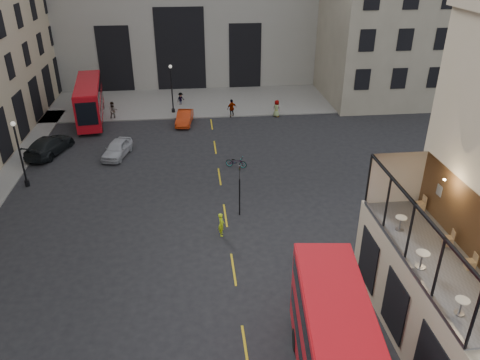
{
  "coord_description": "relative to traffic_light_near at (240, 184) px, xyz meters",
  "views": [
    {
      "loc": [
        -3.96,
        -15.73,
        17.2
      ],
      "look_at": [
        -1.03,
        11.49,
        3.0
      ],
      "focal_mm": 35.0,
      "sensor_mm": 36.0,
      "label": 1
    }
  ],
  "objects": [
    {
      "name": "cafe_floor",
      "position": [
        7.5,
        -12.0,
        2.12
      ],
      "size": [
        3.0,
        10.0,
        0.1
      ],
      "primitive_type": "cube",
      "color": "slate",
      "rests_on": "host_frontage"
    },
    {
      "name": "car_b",
      "position": [
        -3.77,
        18.47,
        -1.75
      ],
      "size": [
        1.95,
        4.26,
        1.36
      ],
      "primitive_type": "imported",
      "rotation": [
        0.0,
        0.0,
        -0.13
      ],
      "color": "#B12B0A",
      "rests_on": "ground"
    },
    {
      "name": "traffic_light_near",
      "position": [
        0.0,
        0.0,
        0.0
      ],
      "size": [
        0.16,
        0.2,
        3.8
      ],
      "color": "black",
      "rests_on": "ground"
    },
    {
      "name": "cafe_table_far",
      "position": [
        6.8,
        -9.6,
        2.63
      ],
      "size": [
        0.55,
        0.55,
        0.69
      ],
      "color": "white",
      "rests_on": "cafe_floor"
    },
    {
      "name": "cafe_chair_c",
      "position": [
        8.46,
        -11.08,
        2.42
      ],
      "size": [
        0.46,
        0.46,
        0.8
      ],
      "color": "tan",
      "rests_on": "cafe_floor"
    },
    {
      "name": "pavement_far",
      "position": [
        -5.0,
        26.0,
        -2.36
      ],
      "size": [
        40.0,
        12.0,
        0.12
      ],
      "primitive_type": "cube",
      "color": "slate",
      "rests_on": "ground"
    },
    {
      "name": "pedestrian_b",
      "position": [
        -4.18,
        24.53,
        -1.66
      ],
      "size": [
        1.13,
        1.07,
        1.54
      ],
      "primitive_type": "imported",
      "rotation": [
        0.0,
        0.0,
        0.69
      ],
      "color": "gray",
      "rests_on": "ground"
    },
    {
      "name": "car_a",
      "position": [
        -9.68,
        10.98,
        -1.71
      ],
      "size": [
        2.67,
        4.49,
        1.43
      ],
      "primitive_type": "imported",
      "rotation": [
        0.0,
        0.0,
        -0.25
      ],
      "color": "#A7A9B0",
      "rests_on": "ground"
    },
    {
      "name": "bicycle",
      "position": [
        0.53,
        7.62,
        -1.95
      ],
      "size": [
        1.93,
        1.27,
        0.96
      ],
      "primitive_type": "imported",
      "rotation": [
        0.0,
        0.0,
        1.19
      ],
      "color": "gray",
      "rests_on": "ground"
    },
    {
      "name": "cafe_table_near",
      "position": [
        6.7,
        -15.36,
        2.62
      ],
      "size": [
        0.54,
        0.54,
        0.67
      ],
      "color": "white",
      "rests_on": "cafe_floor"
    },
    {
      "name": "pedestrian_d",
      "position": [
        6.11,
        19.68,
        -1.51
      ],
      "size": [
        1.05,
        1.04,
        1.83
      ],
      "primitive_type": "imported",
      "rotation": [
        0.0,
        0.0,
        2.39
      ],
      "color": "gray",
      "rests_on": "ground"
    },
    {
      "name": "building_right",
      "position": [
        21.0,
        27.97,
        7.97
      ],
      "size": [
        16.6,
        18.6,
        20.0
      ],
      "color": "#9D947F",
      "rests_on": "ground"
    },
    {
      "name": "bus_far",
      "position": [
        -13.53,
        20.72,
        -0.14
      ],
      "size": [
        3.63,
        10.43,
        4.08
      ],
      "color": "#A60B14",
      "rests_on": "ground"
    },
    {
      "name": "cafe_chair_d",
      "position": [
        8.62,
        -7.92,
        2.42
      ],
      "size": [
        0.41,
        0.41,
        0.81
      ],
      "color": "tan",
      "rests_on": "cafe_floor"
    },
    {
      "name": "pedestrian_a",
      "position": [
        -11.22,
        20.55,
        -1.45
      ],
      "size": [
        1.12,
        0.97,
        1.96
      ],
      "primitive_type": "imported",
      "rotation": [
        0.0,
        0.0,
        0.28
      ],
      "color": "gray",
      "rests_on": "ground"
    },
    {
      "name": "host_frontage",
      "position": [
        7.5,
        -12.0,
        -0.17
      ],
      "size": [
        3.0,
        11.0,
        4.5
      ],
      "primitive_type": "cube",
      "color": "tan",
      "rests_on": "ground"
    },
    {
      "name": "ground",
      "position": [
        1.0,
        -12.0,
        -2.42
      ],
      "size": [
        140.0,
        140.0,
        0.0
      ],
      "primitive_type": "plane",
      "color": "black",
      "rests_on": "ground"
    },
    {
      "name": "car_c",
      "position": [
        -15.74,
        12.18,
        -1.62
      ],
      "size": [
        3.83,
        6.0,
        1.62
      ],
      "primitive_type": "imported",
      "rotation": [
        0.0,
        0.0,
        2.84
      ],
      "color": "black",
      "rests_on": "ground"
    },
    {
      "name": "street_lamp_b",
      "position": [
        -5.0,
        22.0,
        -0.03
      ],
      "size": [
        0.36,
        0.36,
        5.33
      ],
      "color": "black",
      "rests_on": "ground"
    },
    {
      "name": "street_lamp_a",
      "position": [
        -16.0,
        6.0,
        -0.03
      ],
      "size": [
        0.36,
        0.36,
        5.33
      ],
      "color": "black",
      "rests_on": "ground"
    },
    {
      "name": "cyclist",
      "position": [
        -1.44,
        -2.36,
        -1.62
      ],
      "size": [
        0.39,
        0.59,
        1.62
      ],
      "primitive_type": "imported",
      "rotation": [
        0.0,
        0.0,
        1.58
      ],
      "color": "#CCF619",
      "rests_on": "ground"
    },
    {
      "name": "gateway",
      "position": [
        -4.0,
        35.99,
        6.96
      ],
      "size": [
        35.0,
        10.6,
        18.0
      ],
      "color": "gray",
      "rests_on": "ground"
    },
    {
      "name": "traffic_light_far",
      "position": [
        -14.0,
        16.0,
        0.0
      ],
      "size": [
        0.16,
        0.2,
        3.8
      ],
      "color": "black",
      "rests_on": "ground"
    },
    {
      "name": "cafe_chair_b",
      "position": [
        8.55,
        -12.81,
        2.41
      ],
      "size": [
        0.41,
        0.41,
        0.76
      ],
      "color": "tan",
      "rests_on": "cafe_floor"
    },
    {
      "name": "cafe_table_mid",
      "position": [
        6.49,
        -12.51,
        2.68
      ],
      "size": [
        0.6,
        0.6,
        0.76
      ],
      "color": "beige",
      "rests_on": "cafe_floor"
    },
    {
      "name": "pedestrian_c",
      "position": [
        1.3,
        20.07,
        -1.45
      ],
      "size": [
        1.24,
        0.93,
        1.96
      ],
      "primitive_type": "imported",
      "rotation": [
        0.0,
        0.0,
        3.6
      ],
      "color": "gray",
      "rests_on": "ground"
    }
  ]
}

